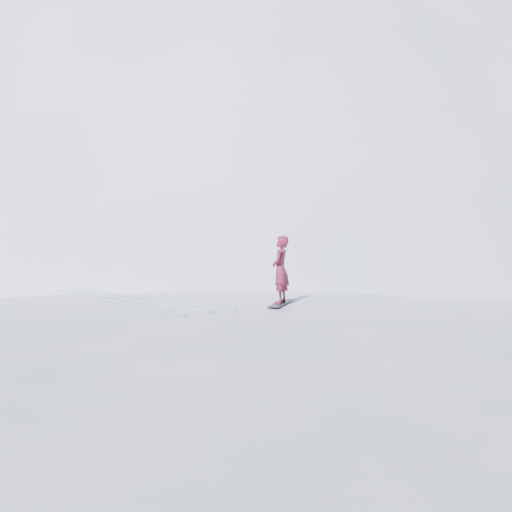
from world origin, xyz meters
The scene contains 8 objects.
ground centered at (0.00, 0.00, 0.00)m, with size 400.00×400.00×0.00m, color white.
near_ridge centered at (1.00, 3.00, 0.00)m, with size 36.00×28.00×4.80m, color white.
summit_peak centered at (22.00, 26.00, 0.00)m, with size 60.00×56.00×56.00m, color white.
peak_shoulder centered at (10.00, 20.00, 0.00)m, with size 28.00×24.00×18.00m, color white.
wind_bumps centered at (-0.56, 2.12, 0.00)m, with size 16.00×14.40×1.00m.
snowboard centered at (2.36, 1.63, 2.41)m, with size 1.44×0.27×0.02m, color black.
snowboarder centered at (2.36, 1.63, 3.22)m, with size 0.58×0.38×1.60m, color maroon.
board_tracks centered at (-0.21, 4.38, 2.42)m, with size 2.14×5.96×0.04m.
Camera 1 is at (-5.99, -8.97, 4.25)m, focal length 40.00 mm.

